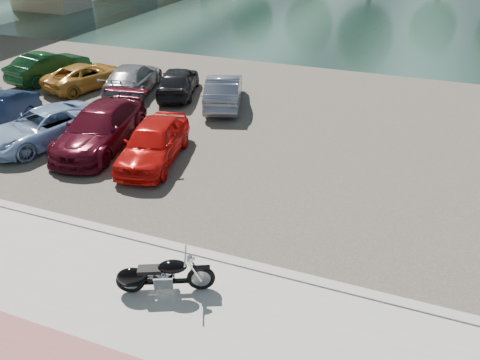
% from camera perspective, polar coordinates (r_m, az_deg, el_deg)
% --- Properties ---
extents(ground, '(200.00, 200.00, 0.00)m').
position_cam_1_polar(ground, '(11.44, -10.33, -14.75)').
color(ground, '#595447').
rests_on(ground, ground).
extents(promenade, '(60.00, 6.00, 0.10)m').
position_cam_1_polar(promenade, '(10.85, -13.10, -17.92)').
color(promenade, '#ACA9A2').
rests_on(promenade, ground).
extents(kerb, '(60.00, 0.30, 0.14)m').
position_cam_1_polar(kerb, '(12.68, -5.84, -8.70)').
color(kerb, '#ACA9A2').
rests_on(kerb, ground).
extents(parking_lot, '(60.00, 18.00, 0.04)m').
position_cam_1_polar(parking_lot, '(20.01, 5.52, 6.42)').
color(parking_lot, '#3E3A32').
rests_on(parking_lot, ground).
extents(river, '(120.00, 40.00, 0.00)m').
position_cam_1_polar(river, '(47.66, 15.73, 19.31)').
color(river, '#182B27').
rests_on(river, ground).
extents(motorcycle, '(2.19, 1.17, 1.05)m').
position_cam_1_polar(motorcycle, '(11.33, -10.19, -11.42)').
color(motorcycle, black).
rests_on(motorcycle, promenade).
extents(car_2, '(3.61, 5.20, 1.32)m').
position_cam_1_polar(car_2, '(19.79, -22.78, 6.02)').
color(car_2, '#98B6DD').
rests_on(car_2, parking_lot).
extents(car_3, '(2.89, 5.52, 1.53)m').
position_cam_1_polar(car_3, '(18.70, -16.64, 6.16)').
color(car_3, '#4B0A19').
rests_on(car_3, parking_lot).
extents(car_4, '(2.55, 4.63, 1.49)m').
position_cam_1_polar(car_4, '(17.08, -10.50, 4.59)').
color(car_4, red).
rests_on(car_4, parking_lot).
extents(car_5, '(2.42, 4.73, 1.49)m').
position_cam_1_polar(car_5, '(27.62, -22.26, 12.72)').
color(car_5, '#0D3318').
rests_on(car_5, parking_lot).
extents(car_6, '(3.22, 4.85, 1.24)m').
position_cam_1_polar(car_6, '(25.72, -18.21, 11.99)').
color(car_6, '#BC802B').
rests_on(car_6, parking_lot).
extents(car_7, '(3.10, 5.19, 1.41)m').
position_cam_1_polar(car_7, '(24.37, -12.95, 11.98)').
color(car_7, gray).
rests_on(car_7, parking_lot).
extents(car_8, '(2.77, 4.39, 1.39)m').
position_cam_1_polar(car_8, '(23.58, -7.56, 11.85)').
color(car_8, black).
rests_on(car_8, parking_lot).
extents(car_9, '(2.77, 4.61, 1.43)m').
position_cam_1_polar(car_9, '(22.05, -1.98, 10.87)').
color(car_9, slate).
rests_on(car_9, parking_lot).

